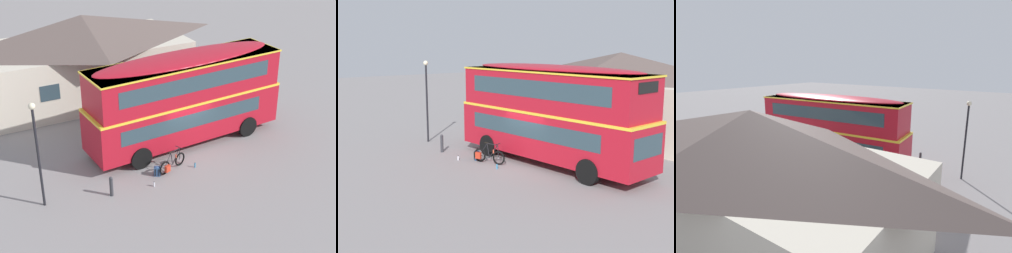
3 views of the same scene
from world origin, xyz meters
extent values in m
plane|color=gray|center=(0.00, 0.00, 0.00)|extent=(120.00, 120.00, 0.00)
cylinder|color=black|center=(3.48, 2.42, 0.55)|extent=(1.12, 0.39, 1.10)
cylinder|color=black|center=(3.72, 0.06, 0.55)|extent=(1.12, 0.39, 1.10)
cylinder|color=black|center=(-2.99, 1.78, 0.55)|extent=(1.12, 0.39, 1.10)
cylinder|color=black|center=(-2.75, -0.59, 0.55)|extent=(1.12, 0.39, 1.10)
cube|color=#B21423|center=(0.36, 0.92, 1.52)|extent=(10.68, 3.53, 2.10)
cube|color=yellow|center=(0.36, 0.92, 2.60)|extent=(10.70, 3.55, 0.12)
cube|color=#B21423|center=(0.36, 0.92, 3.58)|extent=(10.36, 3.44, 1.90)
ellipsoid|color=#B21423|center=(0.36, 0.92, 4.61)|extent=(10.15, 3.37, 0.36)
cube|color=#2D424C|center=(5.56, 1.44, 1.77)|extent=(0.26, 2.05, 0.90)
cube|color=black|center=(5.42, 1.42, 4.10)|extent=(0.20, 1.37, 0.44)
cube|color=#2D424C|center=(0.29, -0.33, 1.82)|extent=(8.14, 0.85, 0.76)
cube|color=#2D424C|center=(0.48, -0.29, 3.73)|extent=(8.56, 0.89, 0.80)
cube|color=#2D424C|center=(0.04, 2.13, 1.82)|extent=(8.14, 0.85, 0.76)
cube|color=#2D424C|center=(0.24, 2.13, 3.73)|extent=(8.56, 0.89, 0.80)
cube|color=yellow|center=(0.36, 0.92, 4.49)|extent=(10.47, 3.53, 0.08)
torus|color=black|center=(-0.97, -1.18, 0.34)|extent=(0.66, 0.34, 0.68)
torus|color=black|center=(-1.98, -1.61, 0.34)|extent=(0.66, 0.34, 0.68)
cylinder|color=#B2B2B7|center=(-0.97, -1.18, 0.34)|extent=(0.09, 0.11, 0.05)
cylinder|color=#B2B2B7|center=(-1.98, -1.61, 0.34)|extent=(0.09, 0.11, 0.05)
cylinder|color=black|center=(-1.24, -1.29, 0.62)|extent=(0.47, 0.23, 0.70)
cylinder|color=black|center=(-1.30, -1.32, 0.97)|extent=(0.58, 0.27, 0.05)
cylinder|color=black|center=(-1.52, -1.41, 0.63)|extent=(0.18, 0.10, 0.70)
cylinder|color=black|center=(-1.72, -1.50, 0.31)|extent=(0.54, 0.25, 0.09)
cylinder|color=black|center=(-1.78, -1.52, 0.66)|extent=(0.42, 0.20, 0.65)
cylinder|color=black|center=(-0.99, -1.19, 0.65)|extent=(0.10, 0.07, 0.63)
cylinder|color=black|center=(-1.02, -1.20, 1.01)|extent=(0.21, 0.43, 0.03)
ellipsoid|color=black|center=(-1.60, -1.45, 1.01)|extent=(0.28, 0.19, 0.06)
cube|color=red|center=(-1.90, -1.75, 0.36)|extent=(0.31, 0.24, 0.32)
cylinder|color=#D84C33|center=(-1.24, -1.29, 0.62)|extent=(0.07, 0.07, 0.18)
cube|color=#2D4C7A|center=(-2.34, -1.55, 0.22)|extent=(0.37, 0.35, 0.45)
ellipsoid|color=#2D4C7A|center=(-2.34, -1.55, 0.45)|extent=(0.35, 0.33, 0.10)
cube|color=navy|center=(-2.28, -1.42, 0.16)|extent=(0.20, 0.12, 0.16)
cylinder|color=black|center=(-2.47, -1.63, 0.22)|extent=(0.05, 0.05, 0.36)
cylinder|color=black|center=(-2.32, -1.70, 0.22)|extent=(0.05, 0.05, 0.36)
cylinder|color=silver|center=(-2.86, -2.33, 0.11)|extent=(0.08, 0.08, 0.22)
cylinder|color=black|center=(-2.86, -2.33, 0.23)|extent=(0.05, 0.05, 0.03)
cylinder|color=#338CBF|center=(-0.40, -1.67, 0.12)|extent=(0.07, 0.07, 0.24)
cylinder|color=black|center=(-0.40, -1.67, 0.25)|extent=(0.04, 0.04, 0.03)
cube|color=beige|center=(-2.42, 9.13, 1.76)|extent=(12.59, 6.65, 3.52)
pyramid|color=brown|center=(-2.42, 9.13, 4.36)|extent=(13.00, 7.06, 1.68)
cube|color=#3D2319|center=(-2.31, 6.02, 1.05)|extent=(1.10, 0.08, 2.10)
cube|color=#2D424C|center=(-5.40, 5.91, 1.94)|extent=(1.10, 0.08, 0.90)
cube|color=#2D424C|center=(0.78, 6.14, 1.94)|extent=(1.10, 0.08, 0.90)
cylinder|color=black|center=(-7.66, -1.62, 2.26)|extent=(0.11, 0.11, 4.52)
sphere|color=#F2E5BF|center=(-7.66, -1.62, 4.64)|extent=(0.28, 0.28, 0.28)
cylinder|color=#333338|center=(-4.83, -2.19, 0.42)|extent=(0.16, 0.16, 0.85)
sphere|color=#333338|center=(-4.83, -2.19, 0.89)|extent=(0.16, 0.16, 0.16)
camera|label=1|loc=(-10.54, -19.79, 12.60)|focal=53.53mm
camera|label=2|loc=(16.26, -13.20, 5.83)|focal=48.18mm
camera|label=3|loc=(-10.92, 14.84, 6.84)|focal=28.64mm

